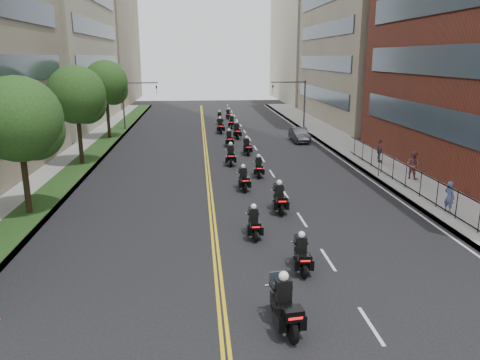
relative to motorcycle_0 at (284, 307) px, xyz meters
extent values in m
plane|color=black|center=(-0.44, -0.14, -0.73)|extent=(160.00, 160.00, 0.00)
cube|color=gray|center=(11.56, 24.86, -0.66)|extent=(4.00, 90.00, 0.15)
cube|color=gray|center=(-12.44, 24.86, -0.66)|extent=(4.00, 90.00, 0.15)
cube|color=#1C3312|center=(-11.64, 24.86, -0.56)|extent=(2.00, 90.00, 0.04)
cube|color=#333F4C|center=(13.51, 16.86, 2.77)|extent=(0.12, 25.80, 1.80)
cube|color=#333F4C|center=(13.51, 16.86, 6.77)|extent=(0.12, 25.80, 1.80)
cube|color=#333F4C|center=(13.51, 16.86, 10.77)|extent=(0.12, 25.80, 1.80)
cube|color=#7C6D5A|center=(21.06, 47.86, 14.27)|extent=(15.00, 28.00, 30.00)
cube|color=#333F4C|center=(13.51, 47.86, 2.77)|extent=(0.12, 24.08, 1.80)
cube|color=#333F4C|center=(13.51, 47.86, 6.77)|extent=(0.12, 24.08, 1.80)
cube|color=#333F4C|center=(13.51, 47.86, 10.77)|extent=(0.12, 24.08, 1.80)
cube|color=#ADA78C|center=(21.06, 77.86, 12.27)|extent=(15.00, 28.00, 26.00)
cube|color=#333F4C|center=(-14.39, 16.86, 2.77)|extent=(0.12, 25.80, 1.80)
cube|color=#333F4C|center=(-14.39, 47.86, 2.77)|extent=(0.12, 24.08, 1.80)
cube|color=#333F4C|center=(-14.39, 47.86, 6.77)|extent=(0.12, 24.08, 1.80)
cube|color=#333F4C|center=(-14.39, 47.86, 10.77)|extent=(0.12, 24.08, 1.80)
cube|color=#7C6D5A|center=(-22.44, 77.86, 12.27)|extent=(16.00, 28.00, 26.00)
cube|color=black|center=(10.56, 11.86, 0.87)|extent=(0.05, 28.00, 0.05)
cube|color=black|center=(10.56, 11.86, -0.43)|extent=(0.05, 28.00, 0.05)
cylinder|color=#302415|center=(-11.64, 11.86, 1.68)|extent=(0.32, 0.32, 4.83)
sphere|color=#214517|center=(-11.64, 11.86, 4.44)|extent=(4.40, 4.40, 4.40)
sphere|color=#214517|center=(-11.04, 12.26, 3.75)|extent=(3.08, 3.08, 3.08)
cylinder|color=#302415|center=(-11.64, 23.86, 1.82)|extent=(0.32, 0.32, 5.11)
sphere|color=#214517|center=(-11.64, 23.86, 4.74)|extent=(4.40, 4.40, 4.40)
sphere|color=#214517|center=(-11.04, 24.26, 4.01)|extent=(3.08, 3.08, 3.08)
cylinder|color=#302415|center=(-11.64, 35.86, 1.96)|extent=(0.32, 0.32, 5.39)
sphere|color=#214517|center=(-11.64, 35.86, 5.04)|extent=(4.40, 4.40, 4.40)
sphere|color=#214517|center=(-11.04, 36.26, 4.27)|extent=(3.08, 3.08, 3.08)
cylinder|color=#3F3F44|center=(10.06, 41.86, 2.07)|extent=(0.18, 0.18, 5.60)
cylinder|color=#3F3F44|center=(8.06, 41.86, 4.67)|extent=(4.00, 0.14, 0.14)
imported|color=black|center=(6.26, 41.86, 3.87)|extent=(0.16, 0.20, 1.00)
cylinder|color=#3F3F44|center=(-10.94, 41.86, 2.07)|extent=(0.18, 0.18, 5.60)
cylinder|color=#3F3F44|center=(-8.94, 41.86, 4.67)|extent=(4.00, 0.14, 0.14)
imported|color=black|center=(-7.14, 41.86, 3.87)|extent=(0.16, 0.20, 1.00)
cylinder|color=black|center=(0.11, -0.78, -0.36)|extent=(0.25, 0.76, 0.75)
cylinder|color=black|center=(-0.13, 0.96, -0.36)|extent=(0.25, 0.76, 0.75)
cube|color=black|center=(-0.01, 0.09, -0.05)|extent=(0.66, 1.53, 0.44)
cube|color=silver|center=(-0.02, 0.14, -0.30)|extent=(0.50, 0.66, 0.33)
cube|color=black|center=(0.11, -0.78, 0.21)|extent=(0.63, 0.53, 0.35)
cube|color=red|center=(0.14, -1.01, 0.19)|extent=(0.44, 0.09, 0.08)
cube|color=black|center=(-0.02, 0.14, 0.50)|extent=(0.52, 0.37, 0.68)
sphere|color=white|center=(-0.02, 0.15, 0.96)|extent=(0.32, 0.32, 0.32)
cylinder|color=black|center=(1.38, 3.30, -0.41)|extent=(0.17, 0.65, 0.65)
cylinder|color=black|center=(1.47, 4.82, -0.41)|extent=(0.17, 0.65, 0.65)
cube|color=black|center=(1.42, 4.06, -0.14)|extent=(0.47, 1.30, 0.38)
cube|color=silver|center=(1.43, 4.11, -0.36)|extent=(0.39, 0.54, 0.28)
cube|color=black|center=(1.38, 3.30, 0.08)|extent=(0.51, 0.43, 0.30)
cube|color=red|center=(1.37, 3.10, 0.07)|extent=(0.38, 0.05, 0.07)
cube|color=black|center=(1.43, 4.11, 0.33)|extent=(0.43, 0.29, 0.59)
sphere|color=white|center=(1.43, 4.12, 0.73)|extent=(0.28, 0.28, 0.28)
cylinder|color=black|center=(-0.03, 7.08, -0.41)|extent=(0.13, 0.64, 0.64)
cylinder|color=black|center=(-0.03, 8.58, -0.41)|extent=(0.13, 0.64, 0.64)
cube|color=black|center=(-0.03, 7.83, -0.15)|extent=(0.40, 1.27, 0.37)
cube|color=silver|center=(-0.03, 7.88, -0.37)|extent=(0.36, 0.52, 0.28)
cube|color=black|center=(-0.03, 7.08, 0.07)|extent=(0.49, 0.39, 0.30)
cube|color=red|center=(-0.03, 6.89, 0.05)|extent=(0.37, 0.03, 0.07)
cube|color=black|center=(-0.03, 7.88, 0.32)|extent=(0.41, 0.26, 0.58)
sphere|color=white|center=(-0.03, 7.89, 0.71)|extent=(0.27, 0.27, 0.27)
cylinder|color=black|center=(1.80, 10.55, -0.38)|extent=(0.15, 0.71, 0.71)
cylinder|color=black|center=(1.82, 12.22, -0.38)|extent=(0.15, 0.71, 0.71)
cube|color=black|center=(1.81, 11.38, -0.08)|extent=(0.46, 1.42, 0.42)
cube|color=silver|center=(1.81, 11.43, -0.33)|extent=(0.40, 0.58, 0.31)
cube|color=black|center=(1.80, 10.55, 0.17)|extent=(0.55, 0.45, 0.33)
cube|color=red|center=(1.79, 10.33, 0.14)|extent=(0.42, 0.04, 0.07)
cube|color=black|center=(1.81, 11.43, 0.44)|extent=(0.46, 0.30, 0.65)
sphere|color=white|center=(1.81, 11.44, 0.88)|extent=(0.30, 0.30, 0.30)
cylinder|color=black|center=(0.31, 15.13, -0.40)|extent=(0.17, 0.67, 0.66)
cylinder|color=black|center=(0.23, 16.69, -0.40)|extent=(0.17, 0.67, 0.66)
cube|color=black|center=(0.27, 15.91, -0.13)|extent=(0.48, 1.34, 0.39)
cube|color=silver|center=(0.27, 15.96, -0.35)|extent=(0.40, 0.56, 0.29)
cube|color=black|center=(0.31, 15.13, 0.11)|extent=(0.53, 0.44, 0.31)
cube|color=red|center=(0.32, 14.92, 0.09)|extent=(0.39, 0.05, 0.07)
cube|color=black|center=(0.27, 15.96, 0.36)|extent=(0.44, 0.30, 0.61)
sphere|color=white|center=(0.27, 15.97, 0.77)|extent=(0.28, 0.28, 0.28)
cylinder|color=black|center=(1.63, 18.45, -0.41)|extent=(0.17, 0.65, 0.64)
cylinder|color=black|center=(1.73, 19.97, -0.41)|extent=(0.17, 0.65, 0.64)
cube|color=black|center=(1.68, 19.21, -0.15)|extent=(0.48, 1.30, 0.38)
cube|color=silver|center=(1.68, 19.26, -0.36)|extent=(0.39, 0.54, 0.28)
cube|color=black|center=(1.63, 18.45, 0.08)|extent=(0.52, 0.43, 0.30)
cube|color=red|center=(1.62, 18.26, 0.06)|extent=(0.38, 0.05, 0.07)
cube|color=black|center=(1.68, 19.26, 0.33)|extent=(0.43, 0.29, 0.59)
sphere|color=white|center=(1.69, 19.27, 0.73)|extent=(0.27, 0.27, 0.27)
cylinder|color=black|center=(-0.06, 22.28, -0.37)|extent=(0.18, 0.73, 0.73)
cylinder|color=black|center=(0.01, 23.99, -0.37)|extent=(0.18, 0.73, 0.73)
cube|color=black|center=(-0.02, 23.13, -0.07)|extent=(0.51, 1.46, 0.43)
cube|color=silver|center=(-0.02, 23.19, -0.32)|extent=(0.43, 0.61, 0.32)
cube|color=black|center=(-0.06, 22.28, 0.19)|extent=(0.58, 0.47, 0.34)
cube|color=red|center=(-0.07, 22.05, 0.17)|extent=(0.43, 0.05, 0.07)
cube|color=black|center=(-0.02, 23.19, 0.47)|extent=(0.48, 0.32, 0.66)
sphere|color=white|center=(-0.02, 23.20, 0.91)|extent=(0.31, 0.31, 0.31)
cylinder|color=black|center=(1.70, 26.23, -0.40)|extent=(0.18, 0.66, 0.66)
cylinder|color=black|center=(1.60, 27.77, -0.40)|extent=(0.18, 0.66, 0.66)
cube|color=black|center=(1.65, 27.00, -0.13)|extent=(0.49, 1.33, 0.39)
cube|color=silver|center=(1.65, 27.05, -0.36)|extent=(0.40, 0.55, 0.29)
cube|color=black|center=(1.70, 26.23, 0.10)|extent=(0.53, 0.44, 0.31)
cube|color=red|center=(1.71, 26.03, 0.08)|extent=(0.39, 0.05, 0.07)
cube|color=black|center=(1.65, 27.05, 0.35)|extent=(0.44, 0.30, 0.60)
sphere|color=white|center=(1.65, 27.06, 0.75)|extent=(0.28, 0.28, 0.28)
cylinder|color=black|center=(0.40, 30.20, -0.39)|extent=(0.16, 0.68, 0.68)
cylinder|color=black|center=(0.36, 31.80, -0.39)|extent=(0.16, 0.68, 0.68)
cube|color=black|center=(0.38, 31.00, -0.11)|extent=(0.45, 1.36, 0.40)
cube|color=silver|center=(0.38, 31.05, -0.34)|extent=(0.39, 0.56, 0.30)
cube|color=black|center=(0.40, 30.20, 0.13)|extent=(0.53, 0.43, 0.32)
cube|color=red|center=(0.41, 29.99, 0.11)|extent=(0.40, 0.04, 0.07)
cube|color=black|center=(0.38, 31.05, 0.38)|extent=(0.45, 0.29, 0.62)
sphere|color=white|center=(0.38, 31.06, 0.80)|extent=(0.29, 0.29, 0.29)
cylinder|color=black|center=(1.50, 34.49, -0.36)|extent=(0.18, 0.74, 0.74)
cylinder|color=black|center=(1.43, 36.22, -0.36)|extent=(0.18, 0.74, 0.74)
cube|color=black|center=(1.47, 35.35, -0.06)|extent=(0.52, 1.48, 0.43)
cube|color=silver|center=(1.47, 35.41, -0.31)|extent=(0.44, 0.61, 0.32)
cube|color=black|center=(1.50, 34.49, 0.20)|extent=(0.58, 0.48, 0.35)
cube|color=red|center=(1.51, 34.26, 0.18)|extent=(0.43, 0.05, 0.08)
cube|color=black|center=(1.47, 35.41, 0.48)|extent=(0.49, 0.32, 0.67)
sphere|color=white|center=(1.46, 35.42, 0.93)|extent=(0.31, 0.31, 0.31)
cylinder|color=black|center=(-0.02, 38.11, -0.36)|extent=(0.22, 0.76, 0.75)
cylinder|color=black|center=(-0.16, 39.87, -0.36)|extent=(0.22, 0.76, 0.75)
cube|color=black|center=(-0.09, 38.99, -0.05)|extent=(0.58, 1.53, 0.44)
cube|color=silver|center=(-0.10, 39.05, -0.30)|extent=(0.47, 0.64, 0.33)
cube|color=black|center=(-0.02, 38.11, 0.22)|extent=(0.61, 0.51, 0.35)
cube|color=red|center=(0.00, 37.88, 0.20)|extent=(0.44, 0.07, 0.08)
cube|color=black|center=(-0.10, 39.05, 0.51)|extent=(0.51, 0.35, 0.69)
sphere|color=white|center=(-0.10, 39.06, 0.97)|extent=(0.32, 0.32, 0.32)
cylinder|color=black|center=(1.42, 41.79, -0.39)|extent=(0.20, 0.68, 0.68)
cylinder|color=black|center=(1.55, 43.37, -0.39)|extent=(0.20, 0.68, 0.68)
cube|color=black|center=(1.48, 42.58, -0.12)|extent=(0.53, 1.37, 0.40)
cube|color=silver|center=(1.49, 42.63, -0.35)|extent=(0.42, 0.58, 0.30)
cube|color=black|center=(1.42, 41.79, 0.12)|extent=(0.55, 0.46, 0.32)
cube|color=red|center=(1.40, 41.58, 0.10)|extent=(0.40, 0.06, 0.07)
cube|color=black|center=(1.49, 42.63, 0.38)|extent=(0.46, 0.31, 0.62)
sphere|color=white|center=(1.49, 42.64, 0.80)|extent=(0.29, 0.29, 0.29)
cylinder|color=black|center=(0.24, 45.79, -0.39)|extent=(0.15, 0.69, 0.69)
cylinder|color=black|center=(0.21, 47.40, -0.39)|extent=(0.15, 0.69, 0.69)
cube|color=black|center=(0.23, 46.60, -0.11)|extent=(0.45, 1.37, 0.40)
cube|color=silver|center=(0.22, 46.65, -0.34)|extent=(0.39, 0.56, 0.30)
cube|color=black|center=(0.24, 45.79, 0.13)|extent=(0.53, 0.43, 0.32)
cube|color=red|center=(0.24, 45.58, 0.11)|extent=(0.40, 0.04, 0.07)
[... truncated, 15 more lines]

